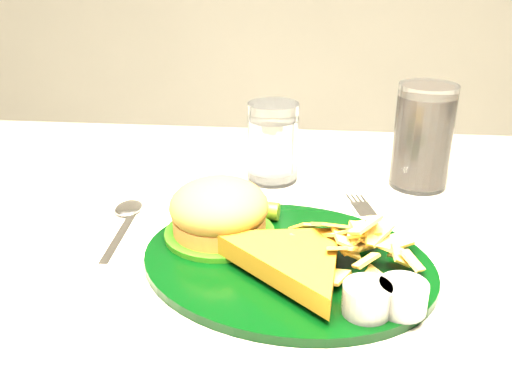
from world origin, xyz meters
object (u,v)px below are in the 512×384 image
(fork_napkin, at_px, (363,240))
(dinner_plate, at_px, (287,237))
(water_glass, at_px, (273,142))
(cola_glass, at_px, (423,137))

(fork_napkin, bearing_deg, dinner_plate, -160.36)
(water_glass, bearing_deg, dinner_plate, -82.10)
(dinner_plate, distance_m, cola_glass, 0.28)
(water_glass, height_order, cola_glass, cola_glass)
(dinner_plate, relative_size, cola_glass, 2.17)
(dinner_plate, distance_m, fork_napkin, 0.10)
(fork_napkin, bearing_deg, cola_glass, 50.34)
(fork_napkin, bearing_deg, water_glass, 108.98)
(cola_glass, height_order, fork_napkin, cola_glass)
(water_glass, distance_m, fork_napkin, 0.21)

